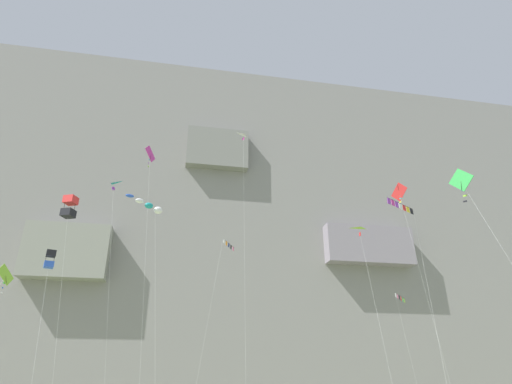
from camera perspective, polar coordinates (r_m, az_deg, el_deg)
The scene contains 14 objects.
cliff_face at distance 82.02m, azimuth -6.36°, elevation -5.11°, with size 180.00×25.66×58.44m.
kite_diamond_far_right at distance 53.04m, azimuth -14.14°, elevation 4.34°, with size 2.56×4.88×29.23m.
kite_banner_mid_left at distance 42.43m, azimuth -4.12°, elevation -8.77°, with size 3.79×3.66×15.44m.
kite_diamond_low_right at distance 57.93m, azimuth 18.90°, elevation -0.42°, with size 2.33×2.97×26.41m.
kite_banner_high_center at distance 42.16m, azimuth 19.14°, elevation -2.43°, with size 3.95×3.18×18.14m.
kite_box_mid_right at distance 45.24m, azimuth -26.10°, elevation -8.19°, with size 2.54×5.18×14.13m.
kite_delta_upper_left at distance 54.69m, azimuth -1.46°, elevation 6.06°, with size 1.55×5.12×32.00m.
kite_diamond_high_left at distance 30.19m, azimuth -31.25°, elevation -10.39°, with size 2.65×2.51×9.28m.
kite_delta_far_left at distance 52.51m, azimuth -19.09°, elevation 0.06°, with size 4.05×4.99×23.90m.
kite_diamond_upper_right at distance 35.19m, azimuth 26.20°, elevation 1.05°, with size 2.39×5.80×17.65m.
kite_windsock_near_cliff at distance 39.33m, azimuth -14.17°, elevation -1.90°, with size 4.30×2.80×17.66m.
kite_box_front_field at distance 43.75m, azimuth -23.91°, elevation -1.86°, with size 2.53×1.83×18.81m.
kite_banner_upper_mid at distance 56.88m, azimuth 19.00°, elevation -13.78°, with size 3.38×3.82×12.37m.
kite_delta_high_right at distance 42.16m, azimuth 14.18°, elevation -5.74°, with size 1.39×3.17×16.02m.
Camera 1 is at (-5.10, -11.91, 2.71)m, focal length 29.58 mm.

